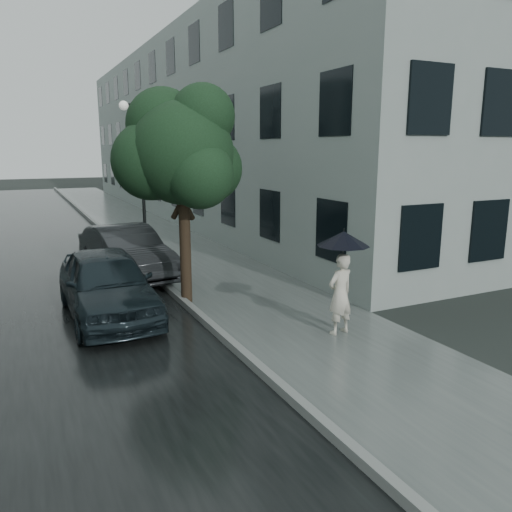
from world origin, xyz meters
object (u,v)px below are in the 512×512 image
lamp_post (138,166)px  car_near (107,284)px  street_tree (181,152)px  car_far (126,252)px  pedestrian (340,294)px

lamp_post → car_near: bearing=-114.6°
lamp_post → street_tree: bearing=-101.2°
lamp_post → car_far: bearing=-114.8°
pedestrian → street_tree: (-2.06, 3.34, 2.69)m
pedestrian → car_far: (-2.83, 6.30, -0.09)m
street_tree → car_far: size_ratio=1.15×
car_near → car_far: size_ratio=0.99×
street_tree → car_far: 4.13m
street_tree → car_near: bearing=-170.4°
lamp_post → car_far: size_ratio=1.19×
street_tree → lamp_post: lamp_post is taller
pedestrian → street_tree: bearing=-69.0°
street_tree → lamp_post: bearing=85.1°
street_tree → car_near: 3.33m
street_tree → car_far: bearing=104.5°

